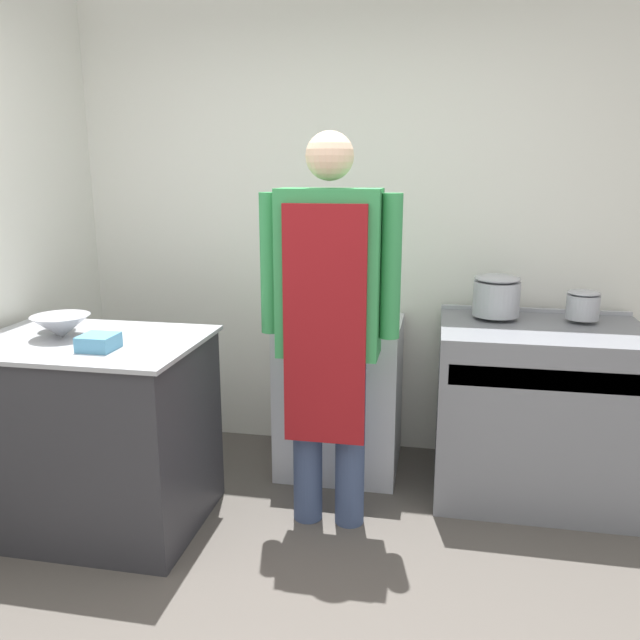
% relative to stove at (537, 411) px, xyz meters
% --- Properties ---
extents(wall_back, '(8.00, 0.05, 2.70)m').
position_rel_stove_xyz_m(wall_back, '(-1.06, 0.44, 0.90)').
color(wall_back, silver).
rests_on(wall_back, ground_plane).
extents(prep_counter, '(1.04, 0.76, 0.91)m').
position_rel_stove_xyz_m(prep_counter, '(-2.10, -0.70, 0.00)').
color(prep_counter, '#2D2D33').
rests_on(prep_counter, ground_plane).
extents(stove, '(1.01, 0.73, 0.92)m').
position_rel_stove_xyz_m(stove, '(0.00, 0.00, 0.00)').
color(stove, slate).
rests_on(stove, ground_plane).
extents(fridge_unit, '(0.66, 0.59, 0.85)m').
position_rel_stove_xyz_m(fridge_unit, '(-1.05, 0.10, -0.02)').
color(fridge_unit, silver).
rests_on(fridge_unit, ground_plane).
extents(person_cook, '(0.64, 0.24, 1.83)m').
position_rel_stove_xyz_m(person_cook, '(-1.01, -0.49, 0.59)').
color(person_cook, '#38476B').
rests_on(person_cook, ground_plane).
extents(mixing_bowl, '(0.27, 0.27, 0.10)m').
position_rel_stove_xyz_m(mixing_bowl, '(-2.23, -0.69, 0.51)').
color(mixing_bowl, '#9EA0A8').
rests_on(mixing_bowl, prep_counter).
extents(small_bowl, '(0.17, 0.17, 0.07)m').
position_rel_stove_xyz_m(small_bowl, '(-2.32, -0.57, 0.50)').
color(small_bowl, '#9EA0A8').
rests_on(small_bowl, prep_counter).
extents(plastic_tub, '(0.15, 0.15, 0.07)m').
position_rel_stove_xyz_m(plastic_tub, '(-1.95, -0.84, 0.49)').
color(plastic_tub, teal).
rests_on(plastic_tub, prep_counter).
extents(stock_pot, '(0.24, 0.24, 0.22)m').
position_rel_stove_xyz_m(stock_pot, '(-0.23, 0.13, 0.58)').
color(stock_pot, '#9EA0A8').
rests_on(stock_pot, stove).
extents(sauce_pot, '(0.16, 0.16, 0.15)m').
position_rel_stove_xyz_m(sauce_pot, '(0.20, 0.13, 0.54)').
color(sauce_pot, '#9EA0A8').
rests_on(sauce_pot, stove).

